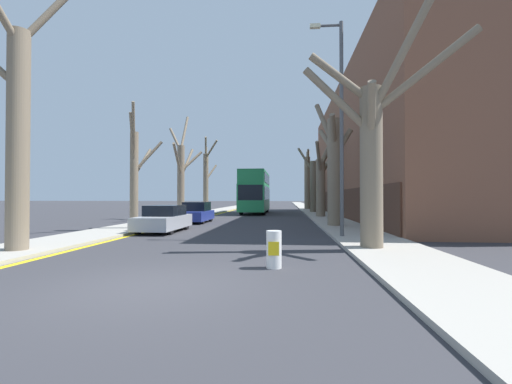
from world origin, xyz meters
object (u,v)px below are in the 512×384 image
street_tree_left_0 (18,128)px  street_tree_left_3 (206,179)px  street_tree_right_1 (334,167)px  parked_car_1 (196,213)px  street_tree_right_0 (373,148)px  street_tree_right_2 (322,180)px  parked_car_0 (164,219)px  street_tree_left_2 (181,175)px  street_tree_right_3 (313,184)px  double_decker_bus (255,190)px  street_tree_left_1 (135,174)px  traffic_bollard (274,249)px  street_tree_right_4 (307,180)px  lamp_post (339,119)px

street_tree_left_0 → street_tree_left_3: (0.02, 25.11, -0.27)m
street_tree_right_1 → parked_car_1: bearing=162.6°
street_tree_left_0 → street_tree_right_0: street_tree_left_0 is taller
street_tree_right_2 → parked_car_0: size_ratio=1.72×
street_tree_left_2 → street_tree_right_3: street_tree_left_2 is taller
double_decker_bus → parked_car_0: (-2.87, -19.87, -1.88)m
street_tree_left_1 → parked_car_1: bearing=71.8°
street_tree_left_1 → traffic_bollard: (7.75, -9.11, -2.52)m
street_tree_left_2 → street_tree_right_3: bearing=48.1°
street_tree_left_2 → street_tree_right_3: 16.78m
street_tree_right_4 → traffic_bollard: bearing=-94.7°
street_tree_right_3 → parked_car_1: size_ratio=1.87×
street_tree_left_2 → double_decker_bus: street_tree_left_2 is taller
street_tree_left_3 → street_tree_right_0: bearing=-64.8°
street_tree_left_3 → street_tree_right_4: (11.32, 13.58, 0.57)m
street_tree_right_1 → street_tree_right_0: bearing=-89.9°
street_tree_right_1 → street_tree_right_3: bearing=89.3°
street_tree_left_2 → street_tree_right_0: 18.36m
street_tree_left_2 → parked_car_1: bearing=-55.8°
street_tree_left_2 → parked_car_0: bearing=-77.9°
street_tree_left_0 → traffic_bollard: bearing=-10.2°
street_tree_right_0 → traffic_bollard: bearing=-137.1°
double_decker_bus → lamp_post: size_ratio=1.13×
parked_car_1 → traffic_bollard: (5.90, -14.71, -0.21)m
street_tree_left_2 → street_tree_right_2: (11.24, 3.60, -0.24)m
parked_car_1 → street_tree_left_2: bearing=124.2°
street_tree_right_0 → lamp_post: lamp_post is taller
street_tree_left_2 → street_tree_right_0: bearing=-53.2°
street_tree_right_0 → street_tree_right_2: size_ratio=1.06×
street_tree_left_0 → street_tree_left_2: 16.17m
street_tree_right_1 → parked_car_1: size_ratio=1.93×
street_tree_left_0 → double_decker_bus: street_tree_left_0 is taller
street_tree_left_2 → street_tree_right_1: bearing=-27.5°
street_tree_left_3 → lamp_post: lamp_post is taller
parked_car_1 → street_tree_left_1: bearing=-108.2°
street_tree_right_0 → street_tree_right_4: 37.25m
street_tree_left_3 → street_tree_right_4: 17.69m
street_tree_right_1 → street_tree_left_1: bearing=-165.6°
street_tree_left_0 → lamp_post: (10.59, 4.73, 1.16)m
street_tree_left_1 → lamp_post: (10.30, -2.93, 2.10)m
street_tree_left_3 → street_tree_right_0: street_tree_left_3 is taller
street_tree_right_3 → parked_car_0: 23.67m
street_tree_right_1 → parked_car_1: street_tree_right_1 is taller
parked_car_1 → street_tree_right_0: bearing=-52.6°
double_decker_bus → street_tree_left_1: bearing=-103.8°
street_tree_right_4 → parked_car_0: (-9.20, -31.69, -3.57)m
street_tree_left_2 → street_tree_left_3: street_tree_left_2 is taller
street_tree_right_0 → street_tree_right_1: size_ratio=1.00×
street_tree_left_1 → street_tree_right_4: size_ratio=0.76×
double_decker_bus → parked_car_1: (-2.87, -13.61, -1.85)m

